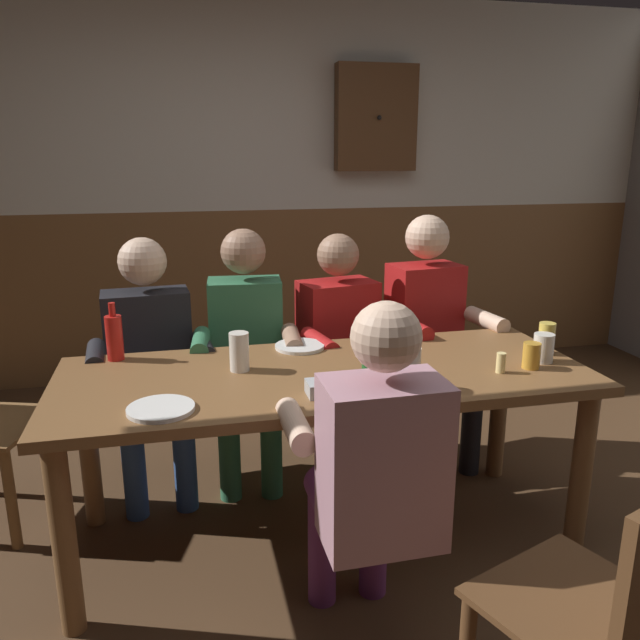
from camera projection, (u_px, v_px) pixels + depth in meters
ground_plane at (335, 561)px, 2.48m from camera, size 7.07×7.07×0.00m
back_wall_upper at (251, 104)px, 4.20m from camera, size 5.89×0.12×1.40m
back_wall_wainscot at (256, 291)px, 4.53m from camera, size 5.89×0.12×1.17m
dining_table at (325, 395)px, 2.47m from camera, size 2.06×0.81×0.74m
person_0 at (150, 353)px, 2.91m from camera, size 0.56×0.54×1.19m
person_1 at (246, 344)px, 3.01m from camera, size 0.51×0.54×1.22m
person_2 at (344, 342)px, 3.11m from camera, size 0.55×0.59×1.18m
person_3 at (430, 327)px, 3.21m from camera, size 0.52×0.56×1.26m
person_4 at (374, 469)px, 1.88m from camera, size 0.49×0.51×1.18m
chair_empty_near_right at (610, 618)px, 1.52m from camera, size 0.57×0.57×0.88m
table_candle at (501, 363)px, 2.42m from camera, size 0.04×0.04×0.08m
condiment_caddy at (327, 388)px, 2.21m from camera, size 0.14×0.10×0.05m
plate_0 at (161, 409)px, 2.07m from camera, size 0.22×0.22×0.01m
plate_1 at (300, 346)px, 2.73m from camera, size 0.22×0.22×0.01m
bottle_0 at (114, 337)px, 2.56m from camera, size 0.07×0.07×0.24m
bottle_1 at (371, 355)px, 2.36m from camera, size 0.07×0.07×0.23m
pint_glass_0 at (531, 356)px, 2.47m from camera, size 0.07×0.07×0.10m
pint_glass_1 at (239, 352)px, 2.44m from camera, size 0.08×0.08×0.15m
pint_glass_2 at (543, 348)px, 2.54m from camera, size 0.08×0.08×0.12m
pint_glass_3 at (546, 338)px, 2.64m from camera, size 0.07×0.07×0.13m
pint_glass_4 at (409, 369)px, 2.24m from camera, size 0.08×0.08×0.16m
wall_dart_cabinet at (376, 118)px, 4.28m from camera, size 0.56×0.15×0.70m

